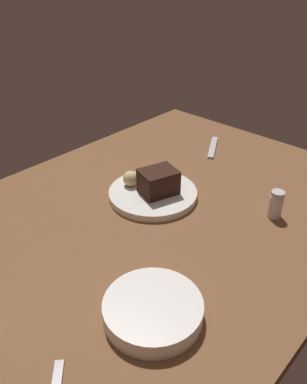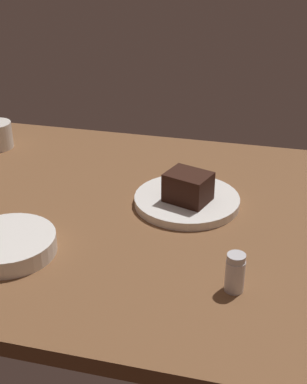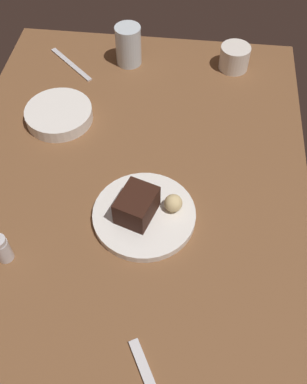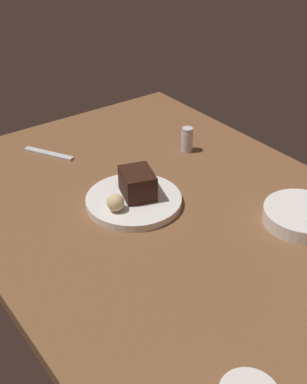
% 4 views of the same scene
% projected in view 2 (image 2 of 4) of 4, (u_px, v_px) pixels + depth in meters
% --- Properties ---
extents(dining_table, '(1.20, 0.84, 0.03)m').
position_uv_depth(dining_table, '(148.00, 218.00, 1.11)').
color(dining_table, brown).
rests_on(dining_table, ground).
extents(dessert_plate, '(0.22, 0.22, 0.02)m').
position_uv_depth(dessert_plate, '(187.00, 200.00, 1.13)').
color(dessert_plate, white).
rests_on(dessert_plate, dining_table).
extents(chocolate_cake_slice, '(0.11, 0.09, 0.06)m').
position_uv_depth(chocolate_cake_slice, '(188.00, 187.00, 1.10)').
color(chocolate_cake_slice, black).
rests_on(chocolate_cake_slice, dessert_plate).
extents(bread_roll, '(0.04, 0.04, 0.04)m').
position_uv_depth(bread_roll, '(184.00, 175.00, 1.17)').
color(bread_roll, '#DBC184').
rests_on(bread_roll, dessert_plate).
extents(salt_shaker, '(0.03, 0.03, 0.07)m').
position_uv_depth(salt_shaker, '(235.00, 273.00, 0.86)').
color(salt_shaker, silver).
rests_on(salt_shaker, dining_table).
extents(side_bowl, '(0.17, 0.17, 0.03)m').
position_uv_depth(side_bowl, '(9.00, 244.00, 0.97)').
color(side_bowl, white).
rests_on(side_bowl, dining_table).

